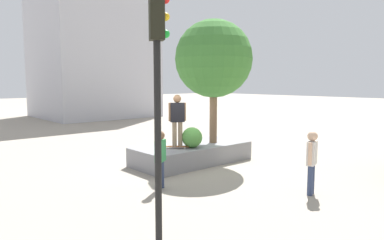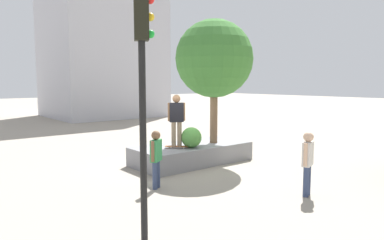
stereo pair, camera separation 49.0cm
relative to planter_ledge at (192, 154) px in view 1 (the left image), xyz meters
name	(u,v)px [view 1 (the left image)]	position (x,y,z in m)	size (l,w,h in m)	color
ground_plane	(182,165)	(0.51, 0.04, -0.34)	(120.00, 120.00, 0.00)	#9E9384
planter_ledge	(192,154)	(0.00, 0.00, 0.00)	(4.34, 1.99, 0.67)	gray
plaza_tree	(214,59)	(-0.88, 0.21, 3.44)	(2.86, 2.86, 4.55)	brown
boxwood_shrub	(192,137)	(0.40, 0.46, 0.69)	(0.71, 0.71, 0.71)	#4C8C3D
skateboard	(177,147)	(0.86, 0.23, 0.39)	(0.73, 0.70, 0.07)	brown
skateboarder	(177,117)	(0.86, 0.23, 1.43)	(0.54, 0.41, 1.77)	#847056
traffic_light_corner	(158,75)	(4.86, 4.69, 2.72)	(0.37, 0.36, 4.48)	black
passerby_with_bag	(312,158)	(0.07, 4.83, 0.63)	(0.54, 0.33, 1.68)	navy
pedestrian_crossing	(160,156)	(2.75, 1.83, 0.60)	(0.47, 0.39, 1.62)	navy
plaza_lowrise_south	(93,44)	(-5.34, -18.96, 5.83)	(8.65, 8.21, 12.32)	#B2B2BC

